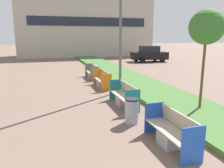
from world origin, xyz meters
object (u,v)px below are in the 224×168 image
Objects in this scene: bench_blue_frame at (171,133)px; parked_car_distant at (149,54)px; bench_orange_frame at (102,81)px; sapling_tree_near at (207,28)px; litter_bin at (132,111)px; street_lamp_post at (121,7)px; bench_grey_frame at (92,73)px; bench_teal_frame at (124,97)px.

parked_car_distant is (8.56, 18.66, 0.55)m from bench_blue_frame.
sapling_tree_near is (2.58, -5.35, 2.87)m from bench_orange_frame.
street_lamp_post is (1.04, 4.23, 3.93)m from litter_bin.
parked_car_distant is (7.95, 12.61, -3.46)m from street_lamp_post.
bench_blue_frame is 7.45m from bench_orange_frame.
bench_orange_frame is (0.00, 7.45, 0.00)m from bench_blue_frame.
parked_car_distant reaches higher than bench_blue_frame.
bench_blue_frame is 10.35m from bench_grey_frame.
street_lamp_post is (0.61, -4.30, 4.00)m from bench_grey_frame.
sapling_tree_near is at bearing -64.28° from bench_orange_frame.
litter_bin is 19.10m from parked_car_distant.
bench_teal_frame is at bearing 89.96° from bench_blue_frame.
bench_teal_frame is 1.09× the size of bench_grey_frame.
sapling_tree_near reaches higher than bench_blue_frame.
sapling_tree_near is (2.58, -8.25, 2.87)m from bench_grey_frame.
litter_bin is (-0.43, -1.92, 0.07)m from bench_teal_frame.
bench_orange_frame reaches higher than litter_bin.
parked_car_distant is at bearing 44.14° from bench_grey_frame.
bench_blue_frame is at bearing -76.83° from litter_bin.
bench_blue_frame is 2.21× the size of litter_bin.
bench_teal_frame and bench_grey_frame have the same top height.
bench_teal_frame is at bearing -112.59° from parked_car_distant.
street_lamp_post reaches higher than bench_teal_frame.
street_lamp_post is 2.04× the size of sapling_tree_near.
street_lamp_post is at bearing 84.20° from bench_blue_frame.
litter_bin is (-0.42, 1.81, 0.07)m from bench_blue_frame.
bench_teal_frame is 17.21m from parked_car_distant.
bench_orange_frame is 6.59m from sapling_tree_near.
bench_teal_frame is 4.18m from sapling_tree_near.
bench_blue_frame is 4.39m from sapling_tree_near.
parked_car_distant reaches higher than litter_bin.
street_lamp_post reaches higher than bench_grey_frame.
bench_orange_frame is at bearing 115.72° from sapling_tree_near.
street_lamp_post is 1.82× the size of parked_car_distant.
street_lamp_post is (0.61, 6.05, 4.01)m from bench_blue_frame.
litter_bin is at bearing -102.52° from bench_teal_frame.
sapling_tree_near is at bearing 5.40° from litter_bin.
bench_teal_frame is 1.09× the size of bench_orange_frame.
bench_blue_frame and bench_orange_frame have the same top height.
parked_car_distant is (8.56, 14.92, 0.54)m from bench_teal_frame.
bench_blue_frame is 0.24× the size of street_lamp_post.
sapling_tree_near is (1.96, -3.95, -1.14)m from street_lamp_post.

